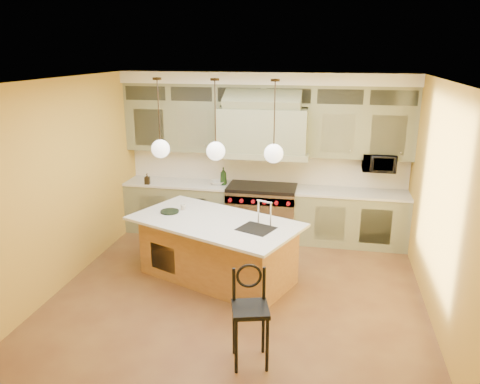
% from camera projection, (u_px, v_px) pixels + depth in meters
% --- Properties ---
extents(floor, '(5.00, 5.00, 0.00)m').
position_uv_depth(floor, '(238.00, 295.00, 6.48)').
color(floor, '#59321E').
rests_on(floor, ground).
extents(ceiling, '(5.00, 5.00, 0.00)m').
position_uv_depth(ceiling, '(238.00, 80.00, 5.63)').
color(ceiling, white).
rests_on(ceiling, wall_back).
extents(wall_back, '(5.00, 0.00, 5.00)m').
position_uv_depth(wall_back, '(265.00, 154.00, 8.40)').
color(wall_back, gold).
rests_on(wall_back, ground).
extents(wall_front, '(5.00, 0.00, 5.00)m').
position_uv_depth(wall_front, '(175.00, 287.00, 3.71)').
color(wall_front, gold).
rests_on(wall_front, ground).
extents(wall_left, '(0.00, 5.00, 5.00)m').
position_uv_depth(wall_left, '(63.00, 185.00, 6.52)').
color(wall_left, gold).
rests_on(wall_left, ground).
extents(wall_right, '(0.00, 5.00, 5.00)m').
position_uv_depth(wall_right, '(442.00, 207.00, 5.59)').
color(wall_right, gold).
rests_on(wall_right, ground).
extents(back_cabinetry, '(5.00, 0.77, 2.90)m').
position_uv_depth(back_cabinetry, '(263.00, 159.00, 8.16)').
color(back_cabinetry, gray).
rests_on(back_cabinetry, floor).
extents(range, '(1.20, 0.74, 0.96)m').
position_uv_depth(range, '(262.00, 211.00, 8.35)').
color(range, silver).
rests_on(range, floor).
extents(kitchen_island, '(2.70, 2.09, 1.35)m').
position_uv_depth(kitchen_island, '(218.00, 248.00, 6.84)').
color(kitchen_island, brown).
rests_on(kitchen_island, floor).
extents(counter_stool, '(0.47, 0.47, 1.09)m').
position_uv_depth(counter_stool, '(250.00, 310.00, 4.94)').
color(counter_stool, black).
rests_on(counter_stool, floor).
extents(microwave, '(0.54, 0.37, 0.30)m').
position_uv_depth(microwave, '(379.00, 162.00, 7.80)').
color(microwave, black).
rests_on(microwave, back_cabinetry).
extents(oil_bottle_a, '(0.13, 0.13, 0.32)m').
position_uv_depth(oil_bottle_a, '(223.00, 176.00, 8.31)').
color(oil_bottle_a, black).
rests_on(oil_bottle_a, back_cabinetry).
extents(oil_bottle_b, '(0.10, 0.10, 0.19)m').
position_uv_depth(oil_bottle_b, '(147.00, 179.00, 8.36)').
color(oil_bottle_b, black).
rests_on(oil_bottle_b, back_cabinetry).
extents(fruit_bowl, '(0.29, 0.29, 0.07)m').
position_uv_depth(fruit_bowl, '(217.00, 183.00, 8.37)').
color(fruit_bowl, white).
rests_on(fruit_bowl, back_cabinetry).
extents(cup, '(0.09, 0.09, 0.08)m').
position_uv_depth(cup, '(183.00, 207.00, 7.11)').
color(cup, silver).
rests_on(cup, kitchen_island).
extents(pendant_left, '(0.26, 0.26, 1.11)m').
position_uv_depth(pendant_left, '(160.00, 147.00, 6.56)').
color(pendant_left, '#2D2319').
rests_on(pendant_left, ceiling).
extents(pendant_center, '(0.26, 0.26, 1.11)m').
position_uv_depth(pendant_center, '(216.00, 149.00, 6.41)').
color(pendant_center, '#2D2319').
rests_on(pendant_center, ceiling).
extents(pendant_right, '(0.26, 0.26, 1.11)m').
position_uv_depth(pendant_right, '(274.00, 151.00, 6.26)').
color(pendant_right, '#2D2319').
rests_on(pendant_right, ceiling).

